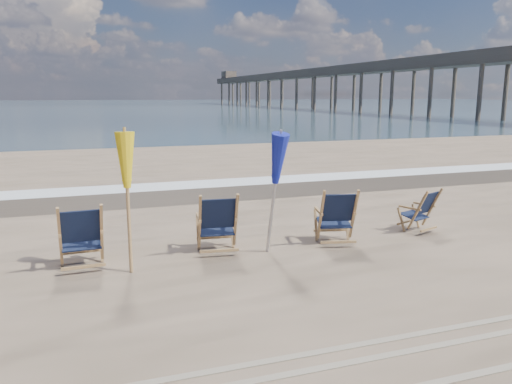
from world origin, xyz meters
TOP-DOWN VIEW (x-y plane):
  - ocean at (0.00, 128.00)m, footprint 400.00×400.00m
  - surf_foam at (0.00, 8.30)m, footprint 200.00×1.40m
  - wet_sand_strip at (0.00, 6.80)m, footprint 200.00×2.60m
  - tire_tracks at (0.00, -2.80)m, footprint 80.00×1.30m
  - beach_chair_0 at (-2.88, 1.31)m, footprint 0.74×0.82m
  - beach_chair_1 at (-0.66, 1.36)m, footprint 0.81×0.89m
  - beach_chair_2 at (1.52, 1.12)m, footprint 0.87×0.93m
  - beach_chair_3 at (3.55, 1.51)m, footprint 0.77×0.82m
  - umbrella_yellow at (-2.47, 1.04)m, footprint 0.30×0.30m
  - umbrella_blue at (-0.08, 1.08)m, footprint 0.30×0.30m
  - fishing_pier at (38.00, 74.00)m, footprint 4.40×140.00m

SIDE VIEW (x-z plane):
  - ocean at x=0.00m, z-range 0.00..0.00m
  - wet_sand_strip at x=0.00m, z-range 0.00..0.00m
  - surf_foam at x=0.00m, z-range 0.00..0.01m
  - tire_tracks at x=0.00m, z-range 0.00..0.01m
  - beach_chair_3 at x=3.55m, z-range 0.00..0.91m
  - beach_chair_2 at x=1.52m, z-range 0.00..1.09m
  - beach_chair_0 at x=-2.88m, z-range 0.00..1.10m
  - beach_chair_1 at x=-0.66m, z-range 0.00..1.11m
  - umbrella_blue at x=-0.08m, z-range 0.55..2.69m
  - umbrella_yellow at x=-2.47m, z-range 0.56..2.72m
  - fishing_pier at x=38.00m, z-range 0.00..9.30m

